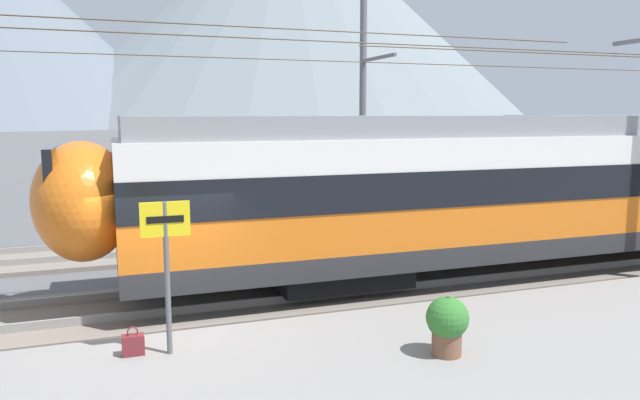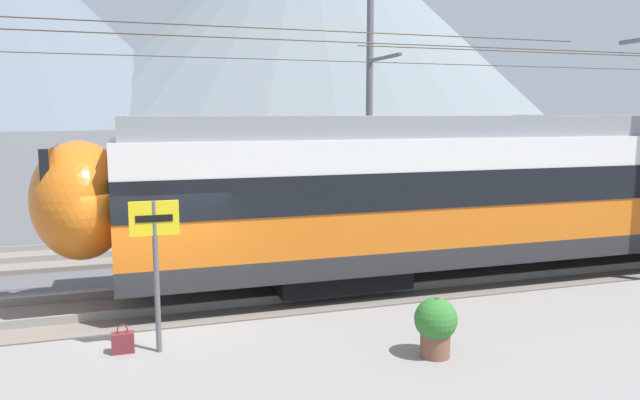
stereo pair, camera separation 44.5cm
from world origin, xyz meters
name	(u,v)px [view 2 (the right image)]	position (x,y,z in m)	size (l,w,h in m)	color
ground_plane	(162,330)	(0.00, 0.00, 0.00)	(400.00, 400.00, 0.00)	#565659
track_near	(158,306)	(0.00, 1.22, 0.07)	(120.00, 3.00, 0.28)	slate
track_far	(150,250)	(0.00, 6.42, 0.07)	(120.00, 3.00, 0.28)	slate
train_near_platform	(589,182)	(10.42, 1.22, 2.22)	(25.03, 2.88, 4.27)	#2D2D30
catenary_mast_far_side	(371,104)	(7.60, 8.54, 4.21)	(45.83, 2.60, 8.11)	slate
platform_sign	(155,242)	(-0.12, -2.02, 2.05)	(0.70, 0.08, 2.26)	#59595B
handbag_near_sign	(123,342)	(-0.63, -1.89, 0.55)	(0.32, 0.18, 0.43)	maroon
potted_plant_platform_edge	(436,323)	(3.70, -3.42, 0.89)	(0.62, 0.62, 0.87)	brown
mountain_central_peak	(305,11)	(63.17, 207.14, 41.30)	(176.31, 176.31, 82.61)	slate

